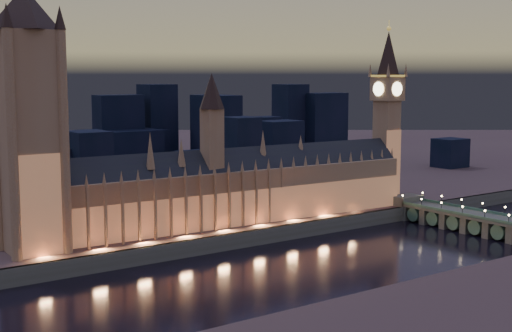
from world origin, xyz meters
TOP-DOWN VIEW (x-y plane):
  - ground_plane at (0.00, 0.00)m, footprint 2000.00×2000.00m
  - embankment_wall at (0.00, 41.00)m, footprint 2000.00×2.50m
  - palace_of_westminster at (1.69, 61.75)m, footprint 202.00×29.40m
  - victoria_tower at (-110.00, 61.93)m, footprint 31.68×31.68m
  - elizabeth_tower at (108.00, 61.92)m, footprint 18.00×18.00m
  - westminster_bridge at (108.41, -3.45)m, footprint 18.26×113.00m
  - city_backdrop at (37.84, 249.15)m, footprint 487.77×215.63m

SIDE VIEW (x-z plane):
  - ground_plane at x=0.00m, z-range 0.00..0.00m
  - embankment_wall at x=0.00m, z-range 0.00..8.00m
  - westminster_bridge at x=108.41m, z-range -1.96..13.94m
  - palace_of_westminster at x=1.69m, z-range -12.63..65.37m
  - city_backdrop at x=37.84m, z-range -11.88..76.07m
  - elizabeth_tower at x=108.00m, z-range 14.32..123.84m
  - victoria_tower at x=-110.00m, z-range 7.61..133.51m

